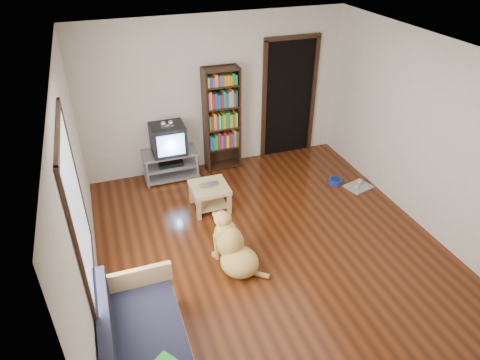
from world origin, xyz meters
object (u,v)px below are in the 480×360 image
object	(u,v)px
laptop	(210,186)
bookshelf	(222,114)
crt_tv	(168,138)
coffee_table	(210,192)
tv_stand	(171,164)
dog_bowl	(335,181)
dog	(233,249)
grey_rag	(359,187)

from	to	relation	value
laptop	bookshelf	xyz separation A→B (m)	(0.57, 1.20, 0.59)
crt_tv	coffee_table	size ratio (longest dim) A/B	1.05
tv_stand	bookshelf	xyz separation A→B (m)	(0.95, 0.09, 0.73)
laptop	bookshelf	bearing A→B (deg)	65.12
tv_stand	dog_bowl	bearing A→B (deg)	-23.05
tv_stand	bookshelf	bearing A→B (deg)	5.63
dog	laptop	bearing A→B (deg)	86.92
grey_rag	dog	bearing A→B (deg)	-157.43
crt_tv	bookshelf	xyz separation A→B (m)	(0.95, 0.07, 0.26)
dog_bowl	coffee_table	bearing A→B (deg)	179.62
bookshelf	dog	xyz separation A→B (m)	(-0.64, -2.49, -0.72)
laptop	dog	xyz separation A→B (m)	(-0.07, -1.30, -0.14)
laptop	dog_bowl	size ratio (longest dim) A/B	1.35
dog_bowl	coffee_table	world-z (taller)	coffee_table
laptop	dog	bearing A→B (deg)	-92.51
laptop	grey_rag	distance (m)	2.53
crt_tv	coffee_table	xyz separation A→B (m)	(0.38, -1.10, -0.46)
grey_rag	crt_tv	distance (m)	3.25
grey_rag	bookshelf	xyz separation A→B (m)	(-1.91, 1.43, 0.99)
dog	coffee_table	bearing A→B (deg)	86.99
dog_bowl	crt_tv	world-z (taller)	crt_tv
dog_bowl	dog	size ratio (longest dim) A/B	0.26
dog	grey_rag	bearing A→B (deg)	22.57
tv_stand	crt_tv	world-z (taller)	crt_tv
dog_bowl	bookshelf	bearing A→B (deg)	143.70
laptop	bookshelf	world-z (taller)	bookshelf
laptop	tv_stand	xyz separation A→B (m)	(-0.38, 1.11, -0.14)
dog_bowl	coffee_table	distance (m)	2.20
crt_tv	bookshelf	world-z (taller)	bookshelf
tv_stand	crt_tv	size ratio (longest dim) A/B	1.55
tv_stand	coffee_table	distance (m)	1.14
coffee_table	crt_tv	bearing A→B (deg)	109.05
tv_stand	coffee_table	world-z (taller)	tv_stand
laptop	crt_tv	distance (m)	1.24
laptop	bookshelf	distance (m)	1.45
dog_bowl	grey_rag	size ratio (longest dim) A/B	0.55
grey_rag	tv_stand	distance (m)	3.17
grey_rag	dog	xyz separation A→B (m)	(-2.55, -1.06, 0.26)
dog_bowl	grey_rag	bearing A→B (deg)	-39.81
grey_rag	crt_tv	bearing A→B (deg)	154.55
dog	dog_bowl	bearing A→B (deg)	30.20
grey_rag	coffee_table	world-z (taller)	coffee_table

